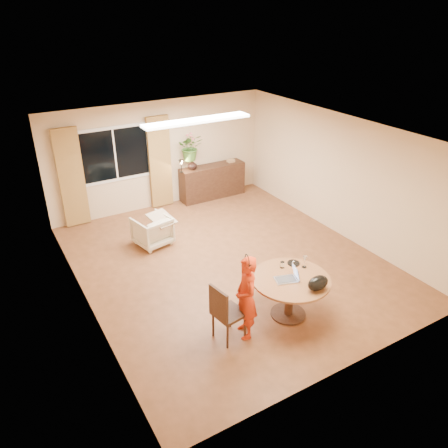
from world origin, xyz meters
name	(u,v)px	position (x,y,z in m)	size (l,w,h in m)	color
floor	(228,262)	(0.00, 0.00, 0.00)	(6.50, 6.50, 0.00)	brown
ceiling	(229,133)	(0.00, 0.00, 2.60)	(6.50, 6.50, 0.00)	white
wall_back	(160,155)	(0.00, 3.25, 1.30)	(5.50, 5.50, 0.00)	#DAB98D
wall_left	(78,238)	(-2.75, 0.00, 1.30)	(6.50, 6.50, 0.00)	#DAB98D
wall_right	(339,176)	(2.75, 0.00, 1.30)	(6.50, 6.50, 0.00)	#DAB98D
window	(115,154)	(-1.10, 3.23, 1.50)	(1.70, 0.03, 1.30)	white
curtain_left	(71,178)	(-2.15, 3.15, 1.15)	(0.55, 0.08, 2.25)	olive
curtain_right	(160,162)	(-0.05, 3.15, 1.15)	(0.55, 0.08, 2.25)	olive
ceiling_panel	(197,121)	(0.00, 1.20, 2.57)	(2.20, 0.35, 0.05)	white
dining_table	(290,286)	(0.01, -1.90, 0.56)	(1.26, 1.26, 0.72)	brown
dining_chair	(229,311)	(-1.11, -1.87, 0.49)	(0.47, 0.42, 0.97)	black
child	(246,298)	(-0.85, -1.93, 0.68)	(0.33, 0.50, 1.36)	red
laptop	(286,274)	(-0.09, -1.90, 0.84)	(0.36, 0.24, 0.24)	#B7B7BC
tumbler	(282,265)	(0.08, -1.58, 0.77)	(0.07, 0.07, 0.11)	white
wine_glass	(305,262)	(0.40, -1.75, 0.82)	(0.08, 0.08, 0.22)	white
pot_lid	(294,263)	(0.32, -1.58, 0.73)	(0.21, 0.21, 0.03)	white
handbag	(318,283)	(0.17, -2.34, 0.83)	(0.36, 0.21, 0.24)	black
armchair	(152,231)	(-1.01, 1.44, 0.32)	(0.68, 0.70, 0.64)	beige
throw	(161,215)	(-0.80, 1.38, 0.65)	(0.45, 0.55, 0.03)	beige
sideboard	(212,181)	(1.31, 3.01, 0.43)	(1.74, 0.43, 0.87)	black
vase	(192,165)	(0.75, 3.01, 0.99)	(0.24, 0.24, 0.25)	black
bouquet	(190,147)	(0.71, 3.01, 1.45)	(0.59, 0.51, 0.66)	#356626
book_stack	(231,161)	(1.87, 3.01, 0.91)	(0.19, 0.14, 0.08)	#946A4B
desk_lamp	(181,166)	(0.42, 2.96, 1.03)	(0.13, 0.13, 0.33)	black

